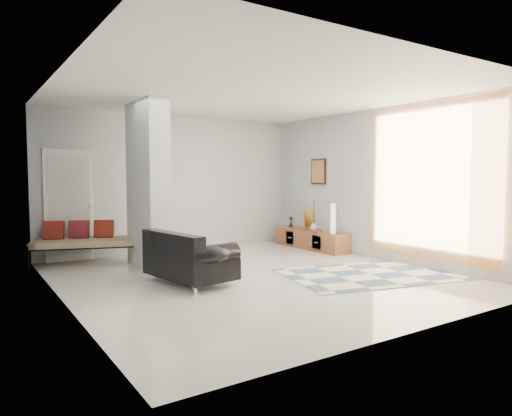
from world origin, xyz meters
TOP-DOWN VIEW (x-y plane):
  - floor at (0.00, 0.00)m, footprint 6.00×6.00m
  - ceiling at (0.00, 0.00)m, footprint 6.00×6.00m
  - wall_back at (0.00, 3.00)m, footprint 6.00×0.00m
  - wall_front at (0.00, -3.00)m, footprint 6.00×0.00m
  - wall_left at (-2.75, 0.00)m, footprint 0.00×6.00m
  - wall_right at (2.75, 0.00)m, footprint 0.00×6.00m
  - partition_column at (-1.10, 1.60)m, footprint 0.35×1.20m
  - hallway_door at (-2.10, 2.96)m, footprint 0.85×0.06m
  - curtain at (2.67, -1.15)m, footprint 0.00×2.55m
  - wall_art at (2.72, 1.64)m, footprint 0.04×0.45m
  - media_console at (2.52, 1.64)m, footprint 0.45×2.02m
  - loveseat at (-1.06, 0.14)m, footprint 1.01×1.48m
  - daybed at (-1.92, 2.48)m, footprint 1.97×1.30m
  - area_rug at (1.60, -0.90)m, footprint 2.98×2.32m
  - cylinder_lamp at (2.50, 0.92)m, footprint 0.11×0.11m
  - bronze_figurine at (2.47, 2.27)m, footprint 0.12×0.12m
  - vase at (2.47, 1.48)m, footprint 0.20×0.20m

SIDE VIEW (x-z plane):
  - floor at x=0.00m, z-range 0.00..0.00m
  - area_rug at x=1.60m, z-range 0.00..0.01m
  - media_console at x=2.52m, z-range -0.20..0.60m
  - loveseat at x=-1.06m, z-range -0.02..0.74m
  - daybed at x=-1.92m, z-range 0.03..0.80m
  - vase at x=2.47m, z-range 0.40..0.58m
  - bronze_figurine at x=2.47m, z-range 0.40..0.63m
  - cylinder_lamp at x=2.50m, z-range 0.40..1.00m
  - hallway_door at x=-2.10m, z-range 0.00..2.04m
  - partition_column at x=-1.10m, z-range 0.00..2.80m
  - wall_back at x=0.00m, z-range -1.60..4.40m
  - wall_front at x=0.00m, z-range -1.60..4.40m
  - wall_left at x=-2.75m, z-range -1.60..4.40m
  - wall_right at x=2.75m, z-range -1.60..4.40m
  - curtain at x=2.67m, z-range 0.17..2.72m
  - wall_art at x=2.72m, z-range 1.38..1.92m
  - ceiling at x=0.00m, z-range 2.80..2.80m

